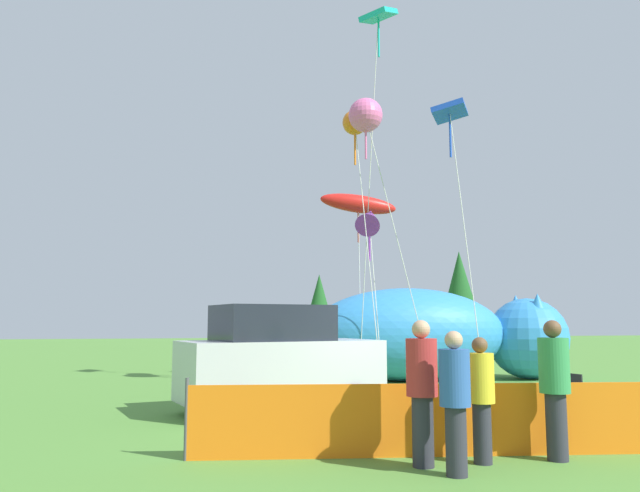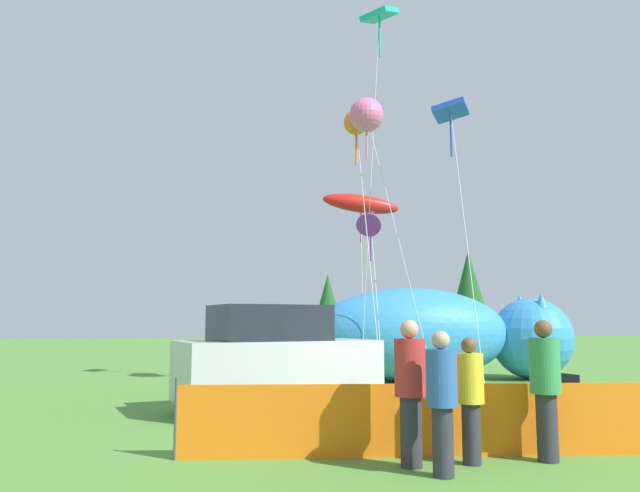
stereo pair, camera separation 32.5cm
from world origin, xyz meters
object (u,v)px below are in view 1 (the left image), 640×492
(folding_chair, at_px, (567,394))
(kite_purple_delta, at_px, (369,219))
(inflatable_cat, at_px, (436,338))
(spectator_in_blue_shirt, at_px, (481,394))
(kite_red_lizard, at_px, (358,204))
(parked_car, at_px, (278,360))
(kite_orange_flower, at_px, (355,124))
(spectator_in_grey_shirt, at_px, (555,383))
(kite_blue_box, at_px, (450,116))
(spectator_in_black_shirt, at_px, (455,396))
(kite_teal_diamond, at_px, (378,24))
(kite_pink_octopus, at_px, (366,116))
(spectator_in_yellow_shirt, at_px, (422,386))

(folding_chair, relative_size, kite_purple_delta, 0.16)
(inflatable_cat, distance_m, spectator_in_blue_shirt, 11.74)
(spectator_in_blue_shirt, height_order, kite_red_lizard, kite_red_lizard)
(parked_car, bearing_deg, kite_purple_delta, 39.04)
(kite_orange_flower, bearing_deg, spectator_in_grey_shirt, -90.12)
(kite_blue_box, bearing_deg, kite_red_lizard, 108.05)
(spectator_in_black_shirt, xyz_separation_m, kite_red_lizard, (2.54, 12.41, 4.81))
(spectator_in_grey_shirt, xyz_separation_m, kite_teal_diamond, (0.63, 9.14, 9.71))
(kite_orange_flower, bearing_deg, kite_blue_box, -40.78)
(kite_orange_flower, bearing_deg, inflatable_cat, 25.30)
(spectator_in_blue_shirt, height_order, kite_purple_delta, kite_purple_delta)
(parked_car, height_order, kite_orange_flower, kite_orange_flower)
(parked_car, xyz_separation_m, spectator_in_blue_shirt, (1.89, -5.23, -0.16))
(kite_teal_diamond, height_order, kite_purple_delta, kite_teal_diamond)
(inflatable_cat, bearing_deg, kite_orange_flower, -151.42)
(inflatable_cat, height_order, kite_blue_box, kite_blue_box)
(spectator_in_blue_shirt, xyz_separation_m, kite_blue_box, (3.29, 7.61, 6.62))
(spectator_in_grey_shirt, bearing_deg, kite_blue_box, 73.93)
(kite_pink_octopus, height_order, kite_purple_delta, kite_pink_octopus)
(spectator_in_grey_shirt, height_order, kite_teal_diamond, kite_teal_diamond)
(spectator_in_yellow_shirt, xyz_separation_m, kite_purple_delta, (2.45, 9.76, 3.90))
(spectator_in_grey_shirt, bearing_deg, kite_red_lizard, 86.05)
(spectator_in_yellow_shirt, bearing_deg, kite_pink_octopus, 76.81)
(kite_blue_box, bearing_deg, parked_car, -155.31)
(kite_blue_box, relative_size, kite_red_lizard, 1.26)
(folding_chair, relative_size, kite_teal_diamond, 0.08)
(kite_teal_diamond, distance_m, kite_purple_delta, 5.85)
(kite_orange_flower, distance_m, kite_red_lizard, 3.18)
(kite_red_lizard, relative_size, kite_teal_diamond, 0.55)
(spectator_in_yellow_shirt, distance_m, kite_pink_octopus, 11.27)
(kite_pink_octopus, bearing_deg, inflatable_cat, 35.87)
(inflatable_cat, bearing_deg, spectator_in_blue_shirt, -107.64)
(spectator_in_blue_shirt, height_order, kite_pink_octopus, kite_pink_octopus)
(spectator_in_grey_shirt, relative_size, kite_teal_diamond, 0.17)
(folding_chair, xyz_separation_m, kite_orange_flower, (-2.21, 6.60, 7.24))
(spectator_in_blue_shirt, relative_size, kite_orange_flower, 0.20)
(kite_orange_flower, relative_size, kite_purple_delta, 1.47)
(kite_purple_delta, bearing_deg, kite_pink_octopus, -111.94)
(kite_pink_octopus, bearing_deg, parked_car, -130.93)
(kite_blue_box, bearing_deg, spectator_in_grey_shirt, -106.07)
(parked_car, height_order, folding_chair, parked_car)
(spectator_in_black_shirt, relative_size, kite_orange_flower, 0.22)
(kite_teal_diamond, bearing_deg, kite_red_lizard, 86.11)
(spectator_in_black_shirt, bearing_deg, kite_red_lizard, 78.41)
(kite_red_lizard, xyz_separation_m, kite_pink_octopus, (-0.69, -3.06, 2.01))
(inflatable_cat, bearing_deg, spectator_in_grey_shirt, -102.46)
(spectator_in_blue_shirt, bearing_deg, folding_chair, 41.17)
(folding_chair, distance_m, spectator_in_grey_shirt, 3.75)
(inflatable_cat, xyz_separation_m, spectator_in_black_shirt, (-4.83, -11.51, -0.39))
(spectator_in_blue_shirt, bearing_deg, spectator_in_yellow_shirt, 179.08)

